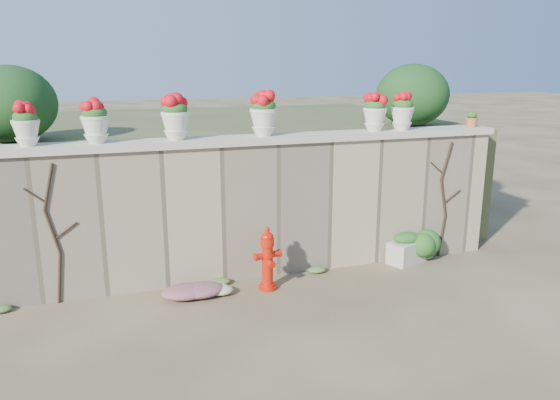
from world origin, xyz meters
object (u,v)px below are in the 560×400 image
object	(u,v)px
fire_hydrant	(267,258)
urn_pot_0	(26,125)
planter_box	(407,249)
terracotta_pot	(472,120)

from	to	relation	value
fire_hydrant	urn_pot_0	xyz separation A→B (m)	(-2.98, 0.64, 1.90)
planter_box	terracotta_pot	xyz separation A→B (m)	(1.27, 0.32, 1.98)
terracotta_pot	urn_pot_0	bearing A→B (deg)	180.00
fire_hydrant	terracotta_pot	size ratio (longest dim) A/B	3.81
planter_box	urn_pot_0	size ratio (longest dim) A/B	1.29
fire_hydrant	terracotta_pot	distance (m)	4.14
urn_pot_0	terracotta_pot	size ratio (longest dim) A/B	2.23
fire_hydrant	planter_box	size ratio (longest dim) A/B	1.32
fire_hydrant	planter_box	world-z (taller)	fire_hydrant
fire_hydrant	urn_pot_0	world-z (taller)	urn_pot_0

